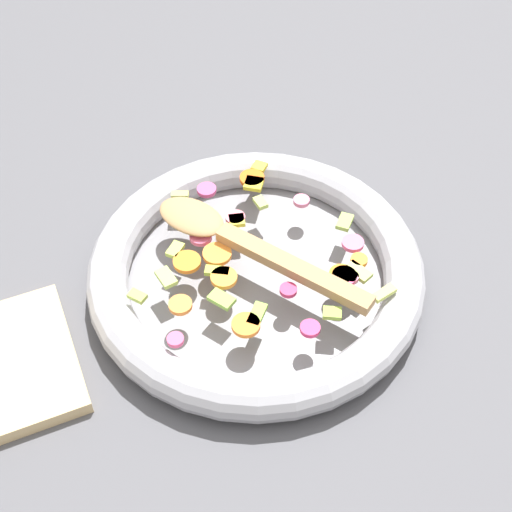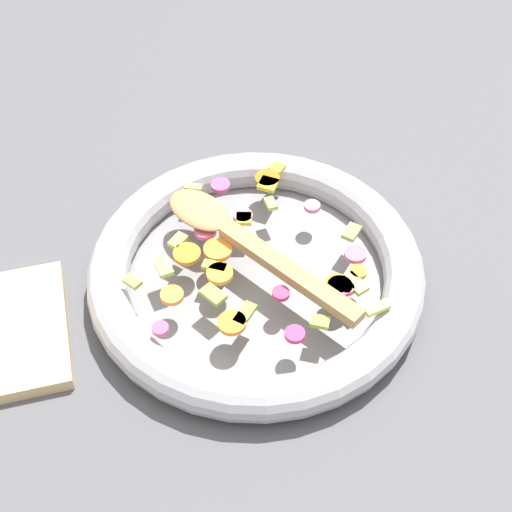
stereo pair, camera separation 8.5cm
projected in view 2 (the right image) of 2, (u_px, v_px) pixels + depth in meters
name	position (u px, v px, depth m)	size (l,w,h in m)	color
ground_plane	(256.00, 282.00, 0.89)	(4.00, 4.00, 0.00)	#4C4C51
skillet	(256.00, 271.00, 0.88)	(0.41, 0.41, 0.05)	slate
chopped_vegetables	(255.00, 255.00, 0.85)	(0.30, 0.29, 0.01)	orange
wooden_spoon	(240.00, 238.00, 0.86)	(0.19, 0.27, 0.01)	#A87F51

